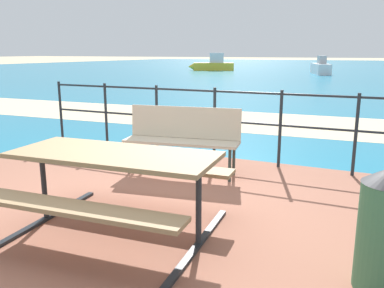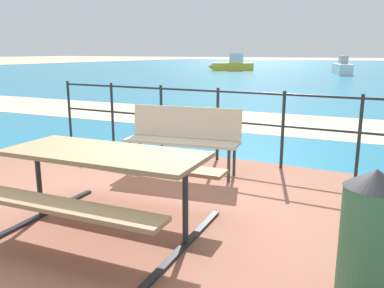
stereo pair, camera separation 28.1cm
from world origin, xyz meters
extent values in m
plane|color=tan|center=(0.00, 0.00, 0.00)|extent=(240.00, 240.00, 0.00)
cube|color=#935B47|center=(0.00, 0.00, 0.03)|extent=(6.40, 5.20, 0.06)
cube|color=teal|center=(0.00, 40.00, 0.01)|extent=(90.00, 90.00, 0.01)
cube|color=beige|center=(0.00, 6.32, 0.01)|extent=(54.08, 5.24, 0.01)
cube|color=#8C704C|center=(0.12, -0.31, 0.78)|extent=(1.86, 0.88, 0.04)
cube|color=#8C704C|center=(0.17, -0.93, 0.52)|extent=(1.82, 0.39, 0.04)
cube|color=#8C704C|center=(0.08, 0.31, 0.52)|extent=(1.82, 0.39, 0.04)
cylinder|color=#1E2328|center=(-0.66, -0.36, 0.42)|extent=(0.05, 0.05, 0.72)
cube|color=#1E2328|center=(-0.66, -0.36, 0.07)|extent=(0.17, 1.50, 0.03)
cylinder|color=#1E2328|center=(0.90, -0.25, 0.42)|extent=(0.05, 0.05, 0.72)
cube|color=#1E2328|center=(0.90, -0.25, 0.07)|extent=(0.17, 1.50, 0.03)
cube|color=#BCAD93|center=(-0.13, 1.54, 0.50)|extent=(1.57, 0.63, 0.04)
cube|color=#BCAD93|center=(-0.15, 1.72, 0.73)|extent=(1.51, 0.29, 0.42)
cylinder|color=#2D3833|center=(-0.78, 1.29, 0.28)|extent=(0.04, 0.04, 0.44)
cylinder|color=#2D3833|center=(-0.82, 1.58, 0.28)|extent=(0.04, 0.04, 0.44)
cylinder|color=#2D3833|center=(0.57, 1.50, 0.28)|extent=(0.04, 0.04, 0.44)
cylinder|color=#2D3833|center=(0.52, 1.79, 0.28)|extent=(0.04, 0.04, 0.44)
cylinder|color=#1E2328|center=(-2.95, 2.42, 0.60)|extent=(0.04, 0.04, 1.09)
cylinder|color=#1E2328|center=(-1.97, 2.42, 0.60)|extent=(0.04, 0.04, 1.09)
cylinder|color=#1E2328|center=(-0.98, 2.42, 0.60)|extent=(0.04, 0.04, 1.09)
cylinder|color=#1E2328|center=(0.00, 2.42, 0.60)|extent=(0.04, 0.04, 1.09)
cylinder|color=#1E2328|center=(0.98, 2.42, 0.60)|extent=(0.04, 0.04, 1.09)
cylinder|color=#1E2328|center=(1.97, 2.42, 0.60)|extent=(0.04, 0.04, 1.09)
cylinder|color=#1E2328|center=(0.00, 2.42, 1.09)|extent=(5.90, 0.03, 0.03)
cylinder|color=#1E2328|center=(0.00, 2.42, 0.66)|extent=(5.90, 0.03, 0.03)
cylinder|color=#386B47|center=(2.30, -0.30, 0.44)|extent=(0.39, 0.39, 0.76)
cone|color=#262628|center=(2.30, -0.30, 0.88)|extent=(0.40, 0.40, 0.12)
cube|color=yellow|center=(-11.44, 31.51, 0.35)|extent=(3.80, 2.57, 0.68)
cube|color=silver|center=(-11.19, 31.62, 1.12)|extent=(1.52, 1.39, 0.87)
cone|color=yellow|center=(-13.32, 30.70, 0.35)|extent=(0.70, 0.76, 0.61)
cube|color=silver|center=(-1.82, 29.38, 0.40)|extent=(2.04, 4.24, 0.77)
cube|color=#A5A8AD|center=(-1.73, 29.09, 1.08)|extent=(0.84, 1.30, 0.60)
cone|color=silver|center=(-2.46, 31.62, 0.40)|extent=(0.81, 0.67, 0.70)
camera|label=1|loc=(2.14, -3.11, 1.66)|focal=37.64mm
camera|label=2|loc=(2.40, -2.99, 1.66)|focal=37.64mm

